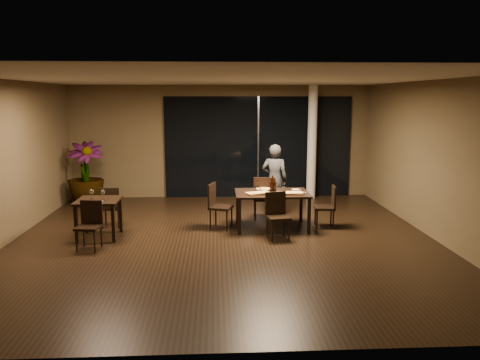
{
  "coord_description": "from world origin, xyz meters",
  "views": [
    {
      "loc": [
        -0.16,
        -8.55,
        2.66
      ],
      "look_at": [
        0.33,
        0.59,
        1.05
      ],
      "focal_mm": 35.0,
      "sensor_mm": 36.0,
      "label": 1
    }
  ],
  "objects_px": {
    "bottle_a": "(271,185)",
    "side_table": "(99,206)",
    "chair_side_far": "(111,205)",
    "potted_plant": "(86,174)",
    "chair_main_left": "(217,203)",
    "chair_side_near": "(90,222)",
    "chair_main_near": "(277,213)",
    "chair_main_right": "(328,204)",
    "chair_main_far": "(263,196)",
    "bottle_b": "(275,185)",
    "main_table": "(272,196)",
    "bottle_c": "(273,183)",
    "diner": "(275,180)"
  },
  "relations": [
    {
      "from": "main_table",
      "to": "chair_main_left",
      "type": "bearing_deg",
      "value": 177.62
    },
    {
      "from": "chair_main_far",
      "to": "chair_main_near",
      "type": "distance_m",
      "value": 1.36
    },
    {
      "from": "bottle_c",
      "to": "diner",
      "type": "bearing_deg",
      "value": 80.34
    },
    {
      "from": "chair_main_far",
      "to": "chair_side_near",
      "type": "relative_size",
      "value": 1.13
    },
    {
      "from": "chair_main_far",
      "to": "side_table",
      "type": "bearing_deg",
      "value": 22.01
    },
    {
      "from": "side_table",
      "to": "chair_main_near",
      "type": "distance_m",
      "value": 3.42
    },
    {
      "from": "side_table",
      "to": "bottle_b",
      "type": "height_order",
      "value": "bottle_b"
    },
    {
      "from": "chair_main_near",
      "to": "chair_side_near",
      "type": "distance_m",
      "value": 3.45
    },
    {
      "from": "chair_side_far",
      "to": "potted_plant",
      "type": "relative_size",
      "value": 0.54
    },
    {
      "from": "chair_main_right",
      "to": "chair_side_far",
      "type": "distance_m",
      "value": 4.51
    },
    {
      "from": "chair_side_far",
      "to": "diner",
      "type": "height_order",
      "value": "diner"
    },
    {
      "from": "chair_main_near",
      "to": "diner",
      "type": "xyz_separation_m",
      "value": [
        0.18,
        1.79,
        0.32
      ]
    },
    {
      "from": "chair_main_right",
      "to": "bottle_c",
      "type": "xyz_separation_m",
      "value": [
        -1.15,
        0.13,
        0.43
      ]
    },
    {
      "from": "side_table",
      "to": "bottle_c",
      "type": "distance_m",
      "value": 3.49
    },
    {
      "from": "bottle_a",
      "to": "chair_side_near",
      "type": "bearing_deg",
      "value": -160.76
    },
    {
      "from": "main_table",
      "to": "chair_side_far",
      "type": "xyz_separation_m",
      "value": [
        -3.32,
        0.18,
        -0.19
      ]
    },
    {
      "from": "main_table",
      "to": "bottle_c",
      "type": "bearing_deg",
      "value": 78.65
    },
    {
      "from": "diner",
      "to": "bottle_c",
      "type": "relative_size",
      "value": 4.92
    },
    {
      "from": "main_table",
      "to": "bottle_c",
      "type": "xyz_separation_m",
      "value": [
        0.02,
        0.12,
        0.24
      ]
    },
    {
      "from": "bottle_a",
      "to": "side_table",
      "type": "bearing_deg",
      "value": -171.21
    },
    {
      "from": "chair_side_far",
      "to": "potted_plant",
      "type": "distance_m",
      "value": 2.45
    },
    {
      "from": "side_table",
      "to": "chair_side_far",
      "type": "distance_m",
      "value": 0.7
    },
    {
      "from": "bottle_a",
      "to": "bottle_c",
      "type": "relative_size",
      "value": 0.87
    },
    {
      "from": "side_table",
      "to": "chair_main_left",
      "type": "distance_m",
      "value": 2.34
    },
    {
      "from": "side_table",
      "to": "chair_side_far",
      "type": "relative_size",
      "value": 0.93
    },
    {
      "from": "chair_main_right",
      "to": "chair_main_far",
      "type": "bearing_deg",
      "value": -111.94
    },
    {
      "from": "chair_main_far",
      "to": "bottle_b",
      "type": "height_order",
      "value": "bottle_b"
    },
    {
      "from": "bottle_b",
      "to": "bottle_c",
      "type": "height_order",
      "value": "bottle_c"
    },
    {
      "from": "chair_main_near",
      "to": "main_table",
      "type": "bearing_deg",
      "value": 81.31
    },
    {
      "from": "chair_side_far",
      "to": "bottle_b",
      "type": "distance_m",
      "value": 3.42
    },
    {
      "from": "main_table",
      "to": "chair_main_near",
      "type": "distance_m",
      "value": 0.71
    },
    {
      "from": "main_table",
      "to": "chair_main_near",
      "type": "relative_size",
      "value": 1.7
    },
    {
      "from": "diner",
      "to": "chair_main_right",
      "type": "bearing_deg",
      "value": 147.47
    },
    {
      "from": "chair_main_left",
      "to": "bottle_c",
      "type": "distance_m",
      "value": 1.22
    },
    {
      "from": "chair_main_right",
      "to": "potted_plant",
      "type": "height_order",
      "value": "potted_plant"
    },
    {
      "from": "chair_main_near",
      "to": "diner",
      "type": "relative_size",
      "value": 0.54
    },
    {
      "from": "potted_plant",
      "to": "main_table",
      "type": "bearing_deg",
      "value": -28.21
    },
    {
      "from": "chair_main_left",
      "to": "potted_plant",
      "type": "xyz_separation_m",
      "value": [
        -3.27,
        2.31,
        0.27
      ]
    },
    {
      "from": "bottle_b",
      "to": "bottle_c",
      "type": "xyz_separation_m",
      "value": [
        -0.04,
        0.08,
        0.02
      ]
    },
    {
      "from": "main_table",
      "to": "chair_main_left",
      "type": "relative_size",
      "value": 1.61
    },
    {
      "from": "chair_main_left",
      "to": "chair_side_far",
      "type": "xyz_separation_m",
      "value": [
        -2.2,
        0.14,
        -0.04
      ]
    },
    {
      "from": "main_table",
      "to": "chair_side_near",
      "type": "distance_m",
      "value": 3.6
    },
    {
      "from": "bottle_c",
      "to": "chair_main_near",
      "type": "bearing_deg",
      "value": -90.67
    },
    {
      "from": "chair_side_near",
      "to": "chair_side_far",
      "type": "bearing_deg",
      "value": 93.91
    },
    {
      "from": "chair_main_right",
      "to": "bottle_c",
      "type": "distance_m",
      "value": 1.24
    },
    {
      "from": "chair_main_far",
      "to": "main_table",
      "type": "bearing_deg",
      "value": 101.64
    },
    {
      "from": "chair_side_near",
      "to": "bottle_b",
      "type": "bearing_deg",
      "value": 26.21
    },
    {
      "from": "chair_main_left",
      "to": "bottle_a",
      "type": "bearing_deg",
      "value": -72.93
    },
    {
      "from": "chair_main_near",
      "to": "chair_main_right",
      "type": "relative_size",
      "value": 1.01
    },
    {
      "from": "bottle_b",
      "to": "chair_main_left",
      "type": "bearing_deg",
      "value": 179.64
    }
  ]
}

